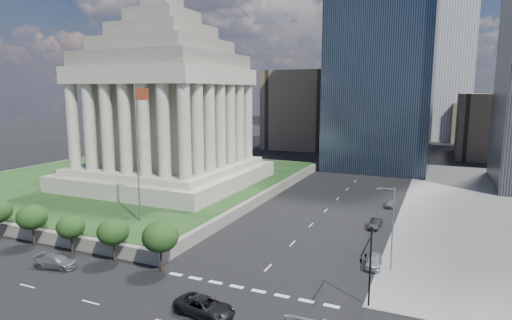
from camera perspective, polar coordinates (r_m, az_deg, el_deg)
The scene contains 16 objects.
ground at distance 127.79m, azimuth 15.28°, elevation -0.51°, with size 500.00×500.00×0.00m, color black.
plaza_terrace at distance 99.88m, azimuth -16.09°, elevation -2.69°, with size 66.00×70.00×1.80m, color #615C53.
plaza_lawn at distance 99.70m, azimuth -16.12°, elevation -2.15°, with size 64.00×68.00×0.10m, color #193515.
war_memorial at distance 89.52m, azimuth -12.02°, elevation 9.35°, with size 34.00×34.00×39.00m, color #A09B86, non-canonical shape.
flagpole at distance 63.53m, azimuth -15.47°, elevation 1.86°, with size 2.52×0.24×20.00m.
tree_row at distance 68.56m, azimuth -29.48°, elevation -7.12°, with size 53.00×4.00×6.00m, color black, non-canonical shape.
midrise_glass at distance 121.19m, azimuth 16.49°, elevation 13.17°, with size 26.00×26.00×60.00m, color black.
building_filler_ne at distance 155.76m, azimuth 28.89°, elevation 4.07°, with size 20.00×30.00×20.00m, color #4F4136.
building_filler_nw at distance 162.22m, azimuth 6.53°, elevation 6.73°, with size 24.00×30.00×28.00m, color #4F4136.
traffic_signal_ne at distance 41.89m, azimuth 14.66°, elevation -13.00°, with size 0.30×5.74×8.00m.
street_lamp_north at distance 52.26m, azimuth 17.60°, elevation -8.16°, with size 2.13×0.22×10.00m.
pickup_truck at distance 42.68m, azimuth -6.85°, elevation -18.84°, with size 6.09×2.81×1.69m, color black.
suv_grey at distance 57.55m, azimuth -25.10°, elevation -12.15°, with size 2.12×5.21×1.51m, color #5A5D62.
parked_sedan_near at distance 54.41m, azimuth 15.43°, elevation -12.86°, with size 4.29×1.73×1.46m, color #94979C.
parked_sedan_mid at distance 68.79m, azimuth 15.62°, elevation -8.19°, with size 1.47×4.21×1.39m, color black.
parked_sedan_far at distance 81.75m, azimuth 17.52°, elevation -5.52°, with size 1.60×3.99×1.36m, color slate.
Camera 1 is at (18.15, -24.76, 20.88)m, focal length 30.00 mm.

